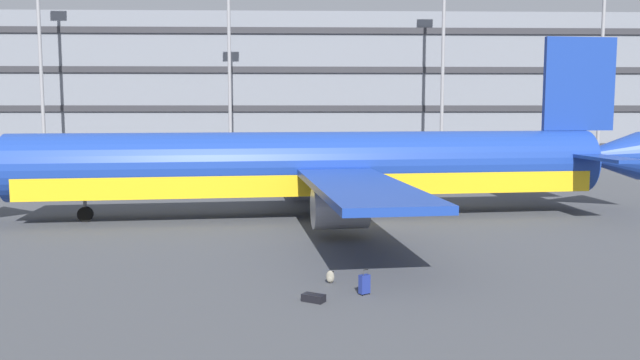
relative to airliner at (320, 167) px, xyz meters
The scene contains 10 objects.
ground_plane 4.71m from the airliner, 47.72° to the right, with size 600.00×600.00×0.00m, color #424449.
terminal_structure 46.85m from the airliner, 87.04° to the left, with size 163.66×21.58×17.64m.
airliner is the anchor object (origin of this frame).
light_mast_left 41.02m from the airliner, 134.30° to the left, with size 1.80×0.50×23.21m.
light_mast_center_left 30.72m from the airliner, 106.65° to the left, with size 1.80×0.50×18.73m.
light_mast_center_right 33.04m from the airliner, 64.37° to the left, with size 1.80×0.50×22.45m.
light_mast_right 42.44m from the airliner, 43.12° to the left, with size 1.80×0.50×19.74m.
suitcase_small 18.43m from the airliner, 92.32° to the right, with size 0.89×0.77×0.26m.
suitcase_purple 17.60m from the airliner, 86.28° to the right, with size 0.45×0.40×0.95m.
backpack_scuffed 16.01m from the airliner, 90.17° to the right, with size 0.37×0.30×0.55m.
Camera 1 is at (-3.57, -38.09, 6.80)m, focal length 37.08 mm.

